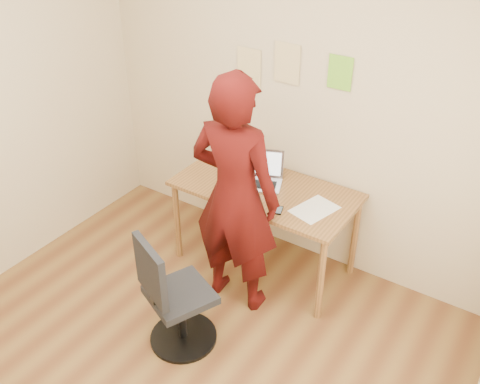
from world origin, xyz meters
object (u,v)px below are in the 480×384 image
Objects in this scene: laptop at (261,176)px; person at (235,197)px; phone at (279,210)px; desk at (265,198)px; office_chair at (173,301)px.

person reaches higher than laptop.
laptop is 0.41m from phone.
laptop is at bearing 141.27° from desk.
desk is 1.55× the size of office_chair.
phone is 0.97m from office_chair.
desk is at bearing 110.14° from office_chair.
laptop is (-0.07, 0.06, 0.14)m from desk.
laptop is at bearing -84.54° from person.
phone is 0.07× the size of person.
phone is at bearing 94.12° from office_chair.
laptop reaches higher than phone.
office_chair is (-0.30, -0.85, -0.36)m from phone.
person is at bearing -87.66° from desk.
phone is at bearing -41.45° from desk.
desk is 11.69× the size of phone.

